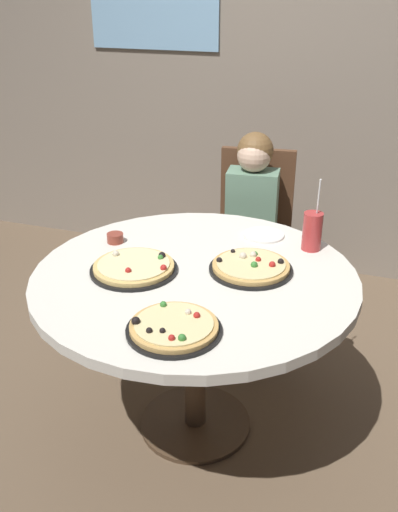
# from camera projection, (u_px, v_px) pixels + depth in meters

# --- Properties ---
(ground_plane) EXTENTS (8.00, 8.00, 0.00)m
(ground_plane) POSITION_uv_depth(u_px,v_px,m) (195.00, 424.00, 2.49)
(ground_plane) COLOR brown
(wall_with_window) EXTENTS (5.20, 0.14, 2.90)m
(wall_with_window) POSITION_uv_depth(u_px,v_px,m) (292.00, 37.00, 3.34)
(wall_with_window) COLOR gray
(wall_with_window) RESTS_ON ground_plane
(dining_table) EXTENTS (1.25, 1.25, 0.75)m
(dining_table) POSITION_uv_depth(u_px,v_px,m) (195.00, 294.00, 2.20)
(dining_table) COLOR silver
(dining_table) RESTS_ON ground_plane
(chair_wooden) EXTENTS (0.45, 0.45, 0.95)m
(chair_wooden) POSITION_uv_depth(u_px,v_px,m) (254.00, 228.00, 3.11)
(chair_wooden) COLOR brown
(chair_wooden) RESTS_ON ground_plane
(diner_child) EXTENTS (0.29, 0.42, 1.08)m
(diner_child) POSITION_uv_depth(u_px,v_px,m) (248.00, 249.00, 2.97)
(diner_child) COLOR #3F4766
(diner_child) RESTS_ON ground_plane
(pizza_veggie) EXTENTS (0.34, 0.34, 0.05)m
(pizza_veggie) POSITION_uv_depth(u_px,v_px,m) (134.00, 267.00, 2.17)
(pizza_veggie) COLOR black
(pizza_veggie) RESTS_ON dining_table
(pizza_cheese) EXTENTS (0.32, 0.32, 0.05)m
(pizza_cheese) POSITION_uv_depth(u_px,v_px,m) (251.00, 267.00, 2.17)
(pizza_cheese) COLOR black
(pizza_cheese) RESTS_ON dining_table
(pizza_pepperoni) EXTENTS (0.31, 0.31, 0.05)m
(pizza_pepperoni) POSITION_uv_depth(u_px,v_px,m) (174.00, 327.00, 1.79)
(pizza_pepperoni) COLOR black
(pizza_pepperoni) RESTS_ON dining_table
(soda_cup) EXTENTS (0.08, 0.08, 0.31)m
(soda_cup) POSITION_uv_depth(u_px,v_px,m) (312.00, 231.00, 2.32)
(soda_cup) COLOR #B73333
(soda_cup) RESTS_ON dining_table
(sauce_bowl) EXTENTS (0.07, 0.07, 0.04)m
(sauce_bowl) POSITION_uv_depth(u_px,v_px,m) (115.00, 238.00, 2.41)
(sauce_bowl) COLOR brown
(sauce_bowl) RESTS_ON dining_table
(plate_small) EXTENTS (0.18, 0.18, 0.01)m
(plate_small) POSITION_uv_depth(u_px,v_px,m) (263.00, 235.00, 2.47)
(plate_small) COLOR white
(plate_small) RESTS_ON dining_table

